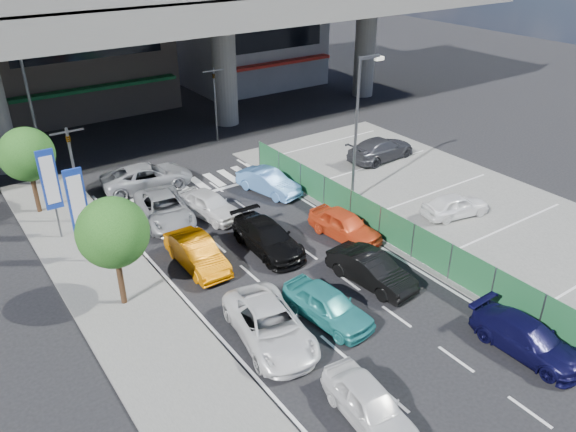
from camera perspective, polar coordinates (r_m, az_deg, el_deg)
ground at (r=24.00m, az=3.15°, el=-7.90°), size 120.00×120.00×0.00m
parking_lot at (r=32.09m, az=16.62°, el=0.77°), size 12.00×28.00×0.06m
sidewalk_left at (r=24.28m, az=-16.26°, el=-8.50°), size 4.00×30.00×0.12m
fence_run at (r=27.21m, az=10.75°, el=-1.48°), size 0.16×22.00×1.80m
expressway at (r=39.50m, az=-17.61°, el=19.00°), size 64.00×14.00×10.75m
building_center at (r=50.12m, az=-21.72°, el=18.53°), size 14.00×10.90×15.00m
building_east at (r=55.54m, az=-4.27°, el=19.45°), size 12.00×10.90×12.00m
traffic_light_left at (r=29.61m, az=-21.21°, el=6.03°), size 1.60×1.24×5.20m
traffic_light_right at (r=39.80m, az=-7.52°, el=12.94°), size 1.60×1.24×5.20m
street_lamp_right at (r=30.17m, az=7.24°, el=9.79°), size 1.65×0.22×8.00m
street_lamp_left at (r=34.95m, az=-24.36°, el=10.07°), size 1.65×0.22×8.00m
signboard_near at (r=26.12m, az=-20.57°, el=1.19°), size 0.80×0.14×4.70m
signboard_far at (r=28.75m, az=-23.01°, el=3.15°), size 0.80×0.14×4.70m
tree_near at (r=22.54m, az=-17.36°, el=-1.64°), size 2.80×2.80×4.80m
tree_far at (r=31.84m, az=-25.01°, el=5.68°), size 2.80×2.80×4.80m
van_white_back_left at (r=18.60m, az=8.29°, el=-18.39°), size 1.92×3.96×1.30m
minivan_navy_back at (r=22.49m, az=23.14°, el=-11.34°), size 1.86×4.32×1.24m
sedan_white_mid_left at (r=21.21m, az=-1.84°, el=-11.05°), size 3.11×5.29×1.38m
taxi_teal_mid at (r=22.23m, az=4.04°, el=-9.01°), size 2.14×4.23×1.38m
hatch_black_mid_right at (r=24.50m, az=8.45°, el=-5.41°), size 1.93×4.33×1.38m
taxi_orange_left at (r=25.72m, az=-9.24°, el=-3.74°), size 1.48×4.19×1.38m
sedan_black_mid at (r=26.64m, az=-2.06°, el=-2.20°), size 2.03×4.71×1.35m
taxi_orange_right at (r=27.81m, az=5.79°, el=-0.92°), size 2.03×4.19×1.38m
wagon_silver_front_left at (r=29.94m, az=-12.45°, el=0.72°), size 2.95×5.22×1.38m
sedan_white_front_mid at (r=29.96m, az=-7.98°, el=1.16°), size 2.44×4.30×1.38m
kei_truck_front_right at (r=32.34m, az=-2.00°, el=3.46°), size 2.34×4.29×1.34m
crossing_wagon_silver at (r=33.89m, az=-14.10°, el=3.89°), size 5.50×3.08×1.45m
parked_sedan_white at (r=30.91m, az=16.65°, el=1.07°), size 3.91×2.21×1.26m
parked_sedan_dgrey at (r=37.42m, az=9.42°, el=6.75°), size 5.12×2.38×1.45m
traffic_cone at (r=30.64m, az=7.33°, el=1.25°), size 0.47×0.47×0.70m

